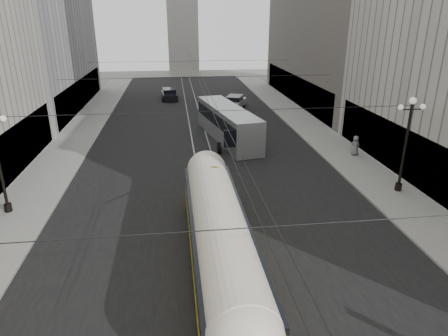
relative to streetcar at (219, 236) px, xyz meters
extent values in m
cube|color=black|center=(0.50, 21.72, -1.77)|extent=(20.00, 85.00, 0.02)
cube|color=gray|center=(-11.50, 25.22, -1.70)|extent=(4.00, 72.00, 0.15)
cube|color=gray|center=(12.50, 25.22, -1.70)|extent=(4.00, 72.00, 0.15)
cube|color=gray|center=(-0.25, 21.72, -1.77)|extent=(0.12, 85.00, 0.04)
cube|color=gray|center=(1.25, 21.72, -1.77)|extent=(0.12, 85.00, 0.04)
cube|color=black|center=(-13.55, 13.22, 0.23)|extent=(0.10, 18.00, 3.60)
cube|color=black|center=(-13.55, 37.22, 0.23)|extent=(0.10, 25.20, 3.60)
cube|color=black|center=(14.55, 11.22, 0.23)|extent=(0.10, 18.00, 3.60)
cube|color=black|center=(14.55, 37.22, 0.23)|extent=(0.10, 28.80, 3.60)
cube|color=#B2AFA8|center=(0.50, 69.22, 10.23)|extent=(6.00, 6.00, 24.00)
cylinder|color=black|center=(-12.10, 7.22, -1.37)|extent=(0.44, 0.44, 0.50)
sphere|color=white|center=(-11.35, 7.22, 4.13)|extent=(0.36, 0.36, 0.36)
cylinder|color=black|center=(13.10, 7.22, 1.38)|extent=(0.18, 0.18, 6.00)
cylinder|color=black|center=(13.10, 7.22, -1.37)|extent=(0.44, 0.44, 0.50)
cylinder|color=black|center=(13.10, 7.22, 3.98)|extent=(1.60, 0.08, 0.08)
sphere|color=white|center=(13.10, 7.22, 4.53)|extent=(0.44, 0.44, 0.44)
sphere|color=white|center=(12.35, 7.22, 4.13)|extent=(0.36, 0.36, 0.36)
sphere|color=white|center=(13.85, 7.22, 4.13)|extent=(0.36, 0.36, 0.36)
cylinder|color=black|center=(0.50, -6.78, 4.23)|extent=(25.00, 0.03, 0.03)
cylinder|color=black|center=(0.50, 7.22, 4.23)|extent=(25.00, 0.03, 0.03)
cylinder|color=black|center=(0.50, 21.22, 4.23)|extent=(25.00, 0.03, 0.03)
cylinder|color=black|center=(0.50, 35.22, 4.23)|extent=(25.00, 0.03, 0.03)
cylinder|color=black|center=(0.50, 25.22, 4.03)|extent=(0.03, 72.00, 0.03)
cylinder|color=black|center=(0.90, 25.22, 4.03)|extent=(0.03, 72.00, 0.03)
cube|color=gold|center=(0.00, 0.00, -0.71)|extent=(2.65, 14.10, 1.71)
cube|color=black|center=(0.00, 0.00, -1.52)|extent=(2.65, 13.68, 0.30)
cube|color=black|center=(0.00, 0.00, 0.39)|extent=(2.67, 13.89, 0.86)
cylinder|color=silver|center=(0.00, 0.00, 0.70)|extent=(2.35, 13.89, 2.32)
cylinder|color=gold|center=(0.01, 6.95, -0.61)|extent=(2.62, 2.62, 2.32)
sphere|color=silver|center=(0.01, 6.95, 0.60)|extent=(2.42, 2.42, 2.42)
cube|color=#9FA2A4|center=(3.20, 21.00, -0.17)|extent=(4.89, 12.67, 3.10)
cube|color=black|center=(3.20, 21.00, 0.35)|extent=(4.83, 12.25, 1.14)
cube|color=black|center=(3.20, 14.84, 0.19)|extent=(2.35, 0.55, 1.45)
cylinder|color=black|center=(1.91, 16.84, -1.25)|extent=(0.30, 1.03, 1.03)
cylinder|color=black|center=(4.50, 16.84, -1.25)|extent=(0.30, 1.03, 1.03)
cylinder|color=black|center=(1.91, 25.15, -1.25)|extent=(0.30, 1.03, 1.03)
cylinder|color=black|center=(4.50, 25.15, -1.25)|extent=(0.30, 1.03, 1.03)
cube|color=silver|center=(5.99, 35.04, -1.24)|extent=(3.83, 5.42, 0.89)
cube|color=black|center=(5.99, 35.04, -0.61)|extent=(2.73, 3.24, 0.84)
cylinder|color=black|center=(5.07, 33.34, -1.41)|extent=(0.22, 0.71, 0.71)
cylinder|color=black|center=(6.92, 33.34, -1.41)|extent=(0.22, 0.71, 0.71)
cylinder|color=black|center=(5.07, 36.74, -1.41)|extent=(0.22, 0.71, 0.71)
cylinder|color=black|center=(6.92, 36.74, -1.41)|extent=(0.22, 0.71, 0.71)
cube|color=black|center=(-2.46, 41.83, -1.25)|extent=(2.42, 5.01, 0.86)
cube|color=black|center=(-2.46, 41.83, -0.64)|extent=(1.99, 2.82, 0.81)
cylinder|color=black|center=(-3.36, 40.18, -1.43)|extent=(0.22, 0.69, 0.69)
cylinder|color=black|center=(-1.56, 40.18, -1.43)|extent=(0.22, 0.69, 0.69)
cylinder|color=black|center=(-3.36, 43.48, -1.43)|extent=(0.22, 0.69, 0.69)
cylinder|color=black|center=(-1.56, 43.48, -1.43)|extent=(0.22, 0.69, 0.69)
imported|color=slate|center=(13.29, 14.60, -0.77)|extent=(0.88, 0.59, 1.70)
camera|label=1|loc=(-1.78, -15.99, 9.53)|focal=32.00mm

